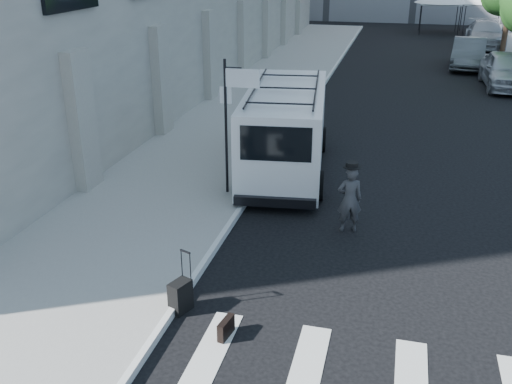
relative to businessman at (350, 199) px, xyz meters
The scene contains 10 objects.
ground 2.27m from the businessman, 109.74° to the right, with size 120.00×120.00×0.00m, color black.
sidewalk_left 14.87m from the businessman, 109.54° to the left, with size 4.50×48.00×0.15m, color gray.
sign_pole 3.79m from the businessman, 158.70° to the left, with size 1.03×0.07×3.50m.
businessman is the anchor object (origin of this frame).
briefcase 4.84m from the businessman, 109.38° to the right, with size 0.12×0.44×0.34m, color black.
suitcase 4.80m from the businessman, 123.21° to the right, with size 0.39×0.48×1.16m.
cargo_van 4.27m from the businessman, 121.98° to the left, with size 2.92×6.77×2.46m.
parked_car_a 17.85m from the businessman, 71.54° to the left, with size 1.98×4.93×1.68m, color #B3B5BC.
parked_car_b 22.14m from the businessman, 78.64° to the left, with size 1.69×4.85×1.60m, color #515458.
parked_car_c 30.48m from the businessman, 78.49° to the left, with size 2.35×5.78×1.68m, color #ADAFB5.
Camera 1 is at (1.60, -10.15, 6.10)m, focal length 40.00 mm.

